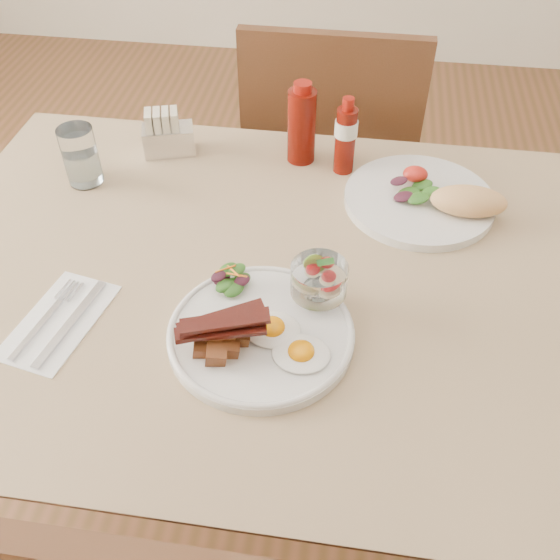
{
  "coord_description": "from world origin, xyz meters",
  "views": [
    {
      "loc": [
        0.07,
        -0.75,
        1.47
      ],
      "look_at": [
        -0.02,
        -0.09,
        0.82
      ],
      "focal_mm": 40.0,
      "sensor_mm": 36.0,
      "label": 1
    }
  ],
  "objects": [
    {
      "name": "table",
      "position": [
        0.0,
        0.0,
        0.66
      ],
      "size": [
        1.33,
        0.88,
        0.75
      ],
      "color": "#55301A",
      "rests_on": "ground"
    },
    {
      "name": "chair_far",
      "position": [
        0.0,
        0.66,
        0.52
      ],
      "size": [
        0.42,
        0.42,
        0.93
      ],
      "color": "#55301A",
      "rests_on": "ground"
    },
    {
      "name": "main_plate",
      "position": [
        -0.04,
        -0.15,
        0.76
      ],
      "size": [
        0.28,
        0.28,
        0.02
      ],
      "primitive_type": "cylinder",
      "color": "silver",
      "rests_on": "table"
    },
    {
      "name": "fried_eggs",
      "position": [
        -0.0,
        -0.16,
        0.77
      ],
      "size": [
        0.14,
        0.12,
        0.02
      ],
      "rotation": [
        0.0,
        0.0,
        -0.05
      ],
      "color": "white",
      "rests_on": "main_plate"
    },
    {
      "name": "bacon_potato_pile",
      "position": [
        -0.09,
        -0.19,
        0.8
      ],
      "size": [
        0.14,
        0.09,
        0.06
      ],
      "rotation": [
        0.0,
        0.0,
        -0.12
      ],
      "color": "brown",
      "rests_on": "main_plate"
    },
    {
      "name": "side_salad",
      "position": [
        -0.1,
        -0.06,
        0.78
      ],
      "size": [
        0.07,
        0.06,
        0.04
      ],
      "rotation": [
        0.0,
        0.0,
        0.18
      ],
      "color": "#255015",
      "rests_on": "main_plate"
    },
    {
      "name": "fruit_cup",
      "position": [
        0.03,
        -0.07,
        0.82
      ],
      "size": [
        0.09,
        0.09,
        0.09
      ],
      "rotation": [
        0.0,
        0.0,
        -0.12
      ],
      "color": "white",
      "rests_on": "main_plate"
    },
    {
      "name": "second_plate",
      "position": [
        0.21,
        0.22,
        0.77
      ],
      "size": [
        0.29,
        0.28,
        0.07
      ],
      "rotation": [
        0.0,
        0.0,
        0.04
      ],
      "color": "silver",
      "rests_on": "table"
    },
    {
      "name": "ketchup_bottle",
      "position": [
        -0.04,
        0.34,
        0.83
      ],
      "size": [
        0.06,
        0.06,
        0.17
      ],
      "rotation": [
        0.0,
        0.0,
        0.0
      ],
      "color": "#5A0C05",
      "rests_on": "table"
    },
    {
      "name": "hot_sauce_bottle",
      "position": [
        0.05,
        0.31,
        0.83
      ],
      "size": [
        0.06,
        0.06,
        0.16
      ],
      "rotation": [
        0.0,
        0.0,
        -0.31
      ],
      "color": "#5A0C05",
      "rests_on": "table"
    },
    {
      "name": "sugar_caddy",
      "position": [
        -0.32,
        0.33,
        0.79
      ],
      "size": [
        0.11,
        0.08,
        0.09
      ],
      "rotation": [
        0.0,
        0.0,
        0.29
      ],
      "color": "silver",
      "rests_on": "table"
    },
    {
      "name": "water_glass",
      "position": [
        -0.45,
        0.2,
        0.8
      ],
      "size": [
        0.07,
        0.07,
        0.12
      ],
      "color": "white",
      "rests_on": "table"
    },
    {
      "name": "napkin_cutlery",
      "position": [
        -0.36,
        -0.16,
        0.75
      ],
      "size": [
        0.14,
        0.21,
        0.01
      ],
      "rotation": [
        0.0,
        0.0,
        -0.2
      ],
      "color": "white",
      "rests_on": "table"
    }
  ]
}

